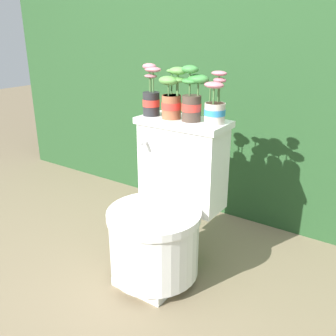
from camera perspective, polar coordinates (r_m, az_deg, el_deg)
ground_plane at (r=1.87m, az=-2.52°, el=-16.76°), size 12.00×12.00×0.00m
hedge_backdrop at (r=2.53m, az=13.69°, el=13.91°), size 3.78×0.69×1.73m
toilet at (r=1.78m, az=-0.59°, el=-6.88°), size 0.43×0.56×0.74m
potted_plant_left at (r=1.81m, az=-2.58°, el=11.00°), size 0.10×0.08×0.24m
potted_plant_midleft at (r=1.74m, az=0.61°, el=10.86°), size 0.13×0.10×0.24m
potted_plant_middle at (r=1.70m, az=3.73°, el=10.65°), size 0.12×0.09×0.25m
potted_plant_midright at (r=1.67m, az=7.17°, el=9.56°), size 0.11×0.11×0.22m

